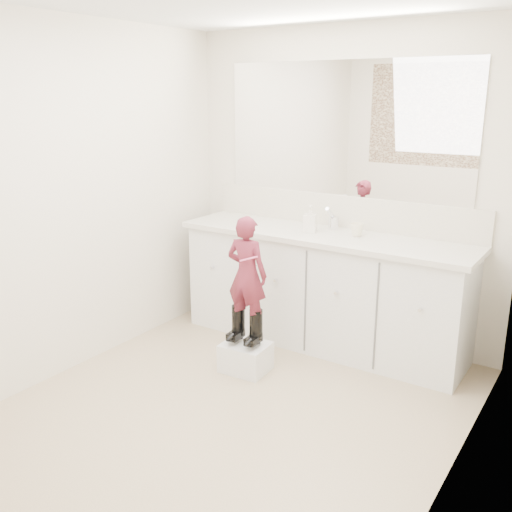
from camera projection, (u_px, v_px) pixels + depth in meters
The scene contains 16 objects.
floor at pixel (231, 411), 3.55m from camera, with size 3.00×3.00×0.00m, color #988263.
wall_back at pixel (342, 187), 4.42m from camera, with size 2.60×2.60×0.00m, color beige.
wall_left at pixel (75, 200), 3.90m from camera, with size 3.00×3.00×0.00m, color beige.
wall_right at pixel (465, 257), 2.53m from camera, with size 3.00×3.00×0.00m, color beige.
vanity_cabinet at pixel (323, 291), 4.41m from camera, with size 2.20×0.55×0.85m, color silver.
countertop at pixel (324, 236), 4.28m from camera, with size 2.28×0.58×0.04m, color beige.
backsplash at pixel (340, 211), 4.46m from camera, with size 2.28×0.03×0.25m, color beige.
mirror at pixel (344, 129), 4.29m from camera, with size 2.00×0.02×1.00m, color white.
faucet at pixel (334, 223), 4.39m from camera, with size 0.08×0.08×0.10m, color silver.
cup at pixel (357, 230), 4.18m from camera, with size 0.10×0.10×0.10m, color #F0E4C0.
soap_bottle at pixel (310, 219), 4.29m from camera, with size 0.09×0.09×0.20m, color white.
step_stool at pixel (246, 357), 4.04m from camera, with size 0.32×0.27×0.20m, color silver.
boot_left at pixel (238, 323), 4.03m from camera, with size 0.10×0.18×0.27m, color black, non-canonical shape.
boot_right at pixel (256, 328), 3.95m from camera, with size 0.10×0.18×0.27m, color black, non-canonical shape.
toddler at pixel (247, 274), 3.89m from camera, with size 0.30×0.20×0.82m, color #A43244.
toothbrush at pixel (249, 259), 3.75m from camera, with size 0.01×0.01×0.14m, color pink.
Camera 1 is at (1.86, -2.54, 1.90)m, focal length 40.00 mm.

